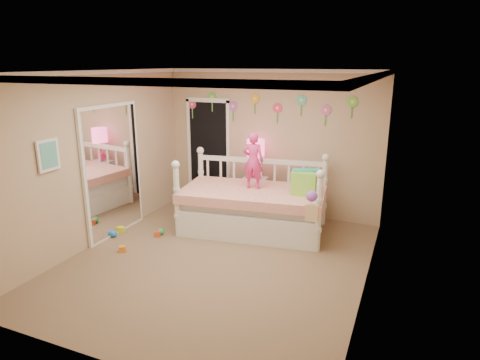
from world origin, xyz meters
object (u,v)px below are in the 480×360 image
at_px(daybed, 253,193).
at_px(table_lamp, 256,153).
at_px(child, 253,161).
at_px(nightstand, 255,196).

height_order(daybed, table_lamp, table_lamp).
height_order(child, nightstand, child).
height_order(child, table_lamp, child).
relative_size(child, table_lamp, 1.32).
distance_m(daybed, nightstand, 0.81).
bearing_deg(child, table_lamp, -81.66).
relative_size(nightstand, table_lamp, 1.00).
xyz_separation_m(daybed, table_lamp, (-0.23, 0.72, 0.52)).
bearing_deg(nightstand, daybed, -74.03).
distance_m(nightstand, table_lamp, 0.81).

